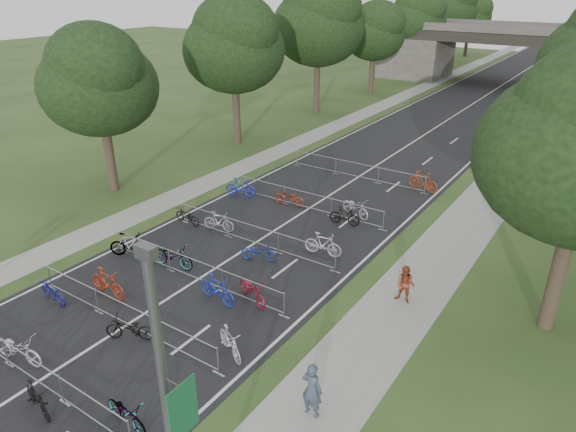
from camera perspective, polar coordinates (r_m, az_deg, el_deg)
name	(u,v)px	position (r m, az deg, el deg)	size (l,w,h in m)	color
road	(466,108)	(55.43, 19.17, 11.24)	(11.00, 140.00, 0.01)	black
sidewalk_right	(553,119)	(53.99, 27.37, 9.52)	(3.00, 140.00, 0.01)	gray
sidewalk_left	(396,99)	(57.76, 11.91, 12.57)	(2.00, 140.00, 0.01)	gray
lane_markings	(466,108)	(55.43, 19.17, 11.24)	(0.12, 140.00, 0.00)	silver
overpass_bridge	(508,55)	(69.27, 23.23, 16.13)	(31.00, 8.00, 7.05)	#44413C
tree_left_0	(98,83)	(31.59, -20.31, 13.72)	(6.72, 6.72, 10.25)	#33261C
tree_left_1	(234,46)	(39.66, -6.00, 18.24)	(7.56, 7.56, 11.53)	#33261C
tree_left_2	(319,24)	(49.37, 3.44, 20.56)	(8.40, 8.40, 12.81)	#33261C
tree_left_3	(375,32)	(60.09, 9.64, 19.48)	(6.72, 6.72, 10.25)	#33261C
tree_left_4	(417,18)	(71.07, 14.09, 20.57)	(7.56, 7.56, 11.53)	#33261C
tree_left_5	(448,7)	(82.33, 17.38, 21.28)	(8.40, 8.40, 12.81)	#33261C
tree_left_6	(471,15)	(93.90, 19.66, 20.31)	(6.72, 6.72, 10.25)	#33261C
barrier_row_1	(32,370)	(18.79, -26.53, -15.06)	(9.70, 0.08, 1.10)	#97999E
barrier_row_2	(123,314)	(20.22, -17.83, -10.33)	(9.70, 0.08, 1.10)	#97999E
barrier_row_3	(195,270)	(22.27, -10.31, -5.93)	(9.70, 0.08, 1.10)	#97999E
barrier_row_4	(252,235)	(24.88, -3.98, -2.09)	(9.70, 0.08, 1.10)	#97999E
barrier_row_5	(307,201)	(28.60, 2.15, 1.68)	(9.70, 0.08, 1.10)	#97999E
barrier_row_6	(357,171)	(33.50, 7.62, 5.02)	(9.70, 0.08, 1.10)	#97999E
bike_5	(18,348)	(19.92, -27.81, -12.89)	(0.72, 2.08, 1.09)	#AAA8B0
bike_6	(37,399)	(17.72, -26.10, -17.79)	(0.48, 1.70, 1.02)	black
bike_7	(126,413)	(16.46, -17.52, -20.16)	(0.61, 1.74, 0.91)	#97999E
bike_8	(53,292)	(22.69, -24.68, -7.73)	(0.58, 1.67, 0.88)	navy
bike_9	(108,283)	(22.17, -19.41, -7.02)	(0.58, 2.04, 1.22)	#9C2C16
bike_10	(129,329)	(19.54, -17.21, -11.88)	(0.62, 1.78, 0.94)	black
bike_11	(230,342)	(18.13, -6.46, -13.79)	(0.49, 1.74, 1.04)	#BAB8C1
bike_12	(130,245)	(24.93, -17.13, -3.06)	(0.55, 1.94, 1.17)	#97999E
bike_13	(173,256)	(23.52, -12.67, -4.36)	(0.74, 2.11, 1.11)	#97999E
bike_14	(217,289)	(20.77, -7.89, -8.04)	(0.56, 1.98, 1.19)	#1B2F98
bike_15	(252,290)	(20.70, -3.97, -8.18)	(0.70, 2.02, 1.06)	maroon
bike_16	(187,216)	(27.51, -11.15, -0.01)	(0.59, 1.69, 0.89)	black
bike_17	(219,222)	(26.43, -7.70, -0.62)	(0.49, 1.74, 1.04)	#929499
bike_18	(259,252)	(23.57, -3.24, -3.98)	(0.59, 1.69, 0.89)	navy
bike_19	(323,244)	(23.96, 3.91, -3.16)	(0.53, 1.86, 1.12)	#A5A5AD
bike_20	(241,187)	(30.49, -5.28, 3.17)	(0.54, 1.93, 1.16)	#1C289C
bike_21	(290,198)	(29.20, 0.17, 2.06)	(0.63, 1.81, 0.95)	maroon
bike_22	(345,216)	(27.03, 6.31, 0.00)	(0.47, 1.66, 1.00)	black
bike_23	(356,207)	(28.08, 7.53, 0.97)	(0.70, 1.99, 1.05)	#ABABB3
bike_27	(423,181)	(32.32, 14.78, 3.75)	(0.56, 1.99, 1.20)	#9E3617
pedestrian_a	(312,390)	(15.77, 2.69, -18.74)	(0.68, 0.44, 1.86)	#354050
pedestrian_b	(405,285)	(20.99, 12.90, -7.46)	(0.77, 0.60, 1.59)	maroon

